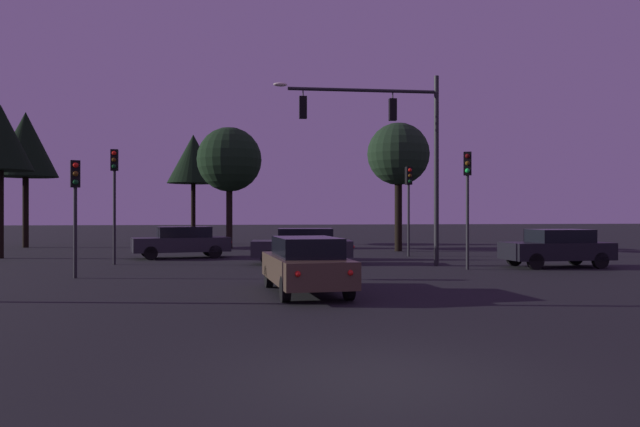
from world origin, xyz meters
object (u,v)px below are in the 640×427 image
at_px(car_crossing_left, 303,245).
at_px(tree_center_horizon, 229,160).
at_px(car_nearside_lane, 306,264).
at_px(tree_lot_edge, 1,138).
at_px(tree_behind_sign, 193,159).
at_px(traffic_light_corner_left, 409,193).
at_px(traffic_signal_mast_arm, 393,136).
at_px(tree_left_far, 398,155).
at_px(car_far_lane, 182,242).
at_px(traffic_light_median, 75,194).
at_px(car_crossing_right, 557,247).
at_px(tree_right_cluster, 26,145).
at_px(traffic_light_far_side, 467,186).
at_px(traffic_light_corner_right, 114,184).

height_order(car_crossing_left, tree_center_horizon, tree_center_horizon).
distance_m(car_nearside_lane, tree_lot_edge, 20.23).
bearing_deg(tree_behind_sign, traffic_light_corner_left, -50.92).
bearing_deg(tree_lot_edge, tree_center_horizon, 31.95).
xyz_separation_m(traffic_signal_mast_arm, tree_left_far, (2.87, 9.33, 0.15)).
relative_size(car_nearside_lane, tree_center_horizon, 0.63).
bearing_deg(car_far_lane, traffic_light_median, -107.47).
relative_size(traffic_signal_mast_arm, tree_behind_sign, 1.01).
height_order(traffic_light_median, car_nearside_lane, traffic_light_median).
xyz_separation_m(car_far_lane, tree_lot_edge, (-8.60, 1.03, 4.98)).
relative_size(car_crossing_left, car_crossing_right, 1.05).
bearing_deg(tree_lot_edge, car_crossing_left, -20.63).
height_order(car_crossing_left, tree_behind_sign, tree_behind_sign).
bearing_deg(tree_lot_edge, car_nearside_lane, -48.59).
bearing_deg(car_crossing_left, tree_left_far, 50.56).
bearing_deg(car_nearside_lane, car_crossing_left, 83.77).
height_order(traffic_light_median, car_crossing_left, traffic_light_median).
relative_size(traffic_signal_mast_arm, tree_center_horizon, 1.05).
relative_size(car_nearside_lane, tree_right_cluster, 0.55).
distance_m(traffic_light_far_side, tree_behind_sign, 24.55).
height_order(traffic_light_median, tree_behind_sign, tree_behind_sign).
xyz_separation_m(car_nearside_lane, car_crossing_left, (1.03, 9.44, -0.00)).
height_order(car_far_lane, tree_left_far, tree_left_far).
distance_m(traffic_signal_mast_arm, tree_center_horizon, 15.11).
relative_size(car_crossing_right, tree_center_horizon, 0.57).
bearing_deg(car_crossing_left, traffic_light_median, -150.89).
bearing_deg(traffic_light_corner_right, car_crossing_right, -12.29).
relative_size(traffic_light_median, car_crossing_left, 0.88).
height_order(traffic_light_far_side, car_crossing_left, traffic_light_far_side).
xyz_separation_m(traffic_light_corner_right, traffic_light_far_side, (13.87, -4.30, -0.22)).
distance_m(car_far_lane, tree_left_far, 13.24).
distance_m(traffic_light_far_side, tree_right_cluster, 28.78).
relative_size(traffic_light_median, car_crossing_right, 0.92).
relative_size(tree_center_horizon, tree_right_cluster, 0.87).
bearing_deg(car_nearside_lane, car_far_lane, 107.71).
height_order(traffic_light_far_side, car_nearside_lane, traffic_light_far_side).
bearing_deg(tree_lot_edge, tree_behind_sign, 56.72).
distance_m(tree_left_far, tree_center_horizon, 10.47).
bearing_deg(traffic_signal_mast_arm, traffic_light_median, -165.45).
bearing_deg(tree_right_cluster, traffic_light_corner_right, -60.27).
distance_m(car_far_lane, tree_center_horizon, 9.36).
height_order(car_crossing_left, car_far_lane, same).
height_order(traffic_light_corner_left, tree_right_cluster, tree_right_cluster).
xyz_separation_m(traffic_light_far_side, tree_right_cluster, (-21.91, 18.36, 3.31)).
xyz_separation_m(tree_right_cluster, tree_lot_edge, (1.94, -9.60, -0.73)).
relative_size(traffic_light_corner_left, tree_lot_edge, 0.61).
bearing_deg(tree_center_horizon, tree_right_cluster, 167.53).
bearing_deg(tree_right_cluster, tree_lot_edge, -78.60).
distance_m(tree_behind_sign, tree_right_cluster, 10.70).
xyz_separation_m(car_crossing_right, tree_left_far, (-3.47, 10.91, 4.72)).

